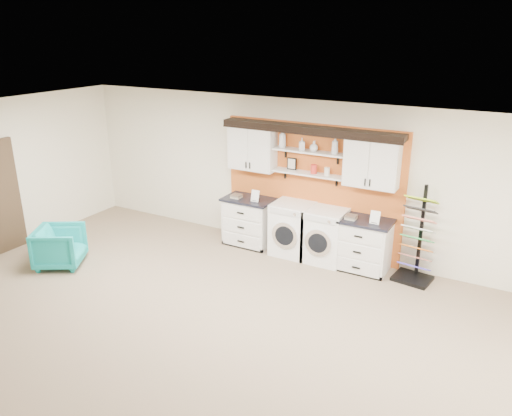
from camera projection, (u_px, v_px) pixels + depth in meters
The scene contains 22 objects.
floor at pixel (183, 364), 6.24m from camera, with size 10.00×10.00×0.00m, color gray.
ceiling at pixel (170, 144), 5.29m from camera, with size 10.00×10.00×0.00m, color white.
wall_back at pixel (312, 178), 9.05m from camera, with size 10.00×10.00×0.00m, color silver.
accent_panel at pixel (311, 189), 9.09m from camera, with size 3.40×0.07×2.40m, color #C35B21.
upper_cabinet_left at pixel (253, 147), 9.24m from camera, with size 0.90×0.35×0.84m.
upper_cabinet_right at pixel (372, 162), 8.21m from camera, with size 0.90×0.35×0.84m.
shelf_lower at pixel (308, 174), 8.85m from camera, with size 1.32×0.28×0.03m, color white.
shelf_upper at pixel (309, 152), 8.71m from camera, with size 1.32×0.28×0.03m, color white.
crown_molding at pixel (310, 129), 8.59m from camera, with size 3.30×0.41×0.13m.
picture_frame at pixel (292, 164), 9.00m from camera, with size 0.18×0.02×0.22m.
canister_red at pixel (314, 169), 8.77m from camera, with size 0.11×0.11×0.16m, color red.
canister_cream at pixel (327, 172), 8.66m from camera, with size 0.10×0.10×0.14m, color silver.
base_cabinet_left at pixel (249, 221), 9.59m from camera, with size 0.95×0.66×0.93m.
base_cabinet_right at pixel (363, 244), 8.56m from camera, with size 0.94×0.66×0.92m.
washer at pixel (293, 229), 9.16m from camera, with size 0.71×0.71×0.99m.
dryer at pixel (325, 236), 8.87m from camera, with size 0.70×0.71×0.97m.
sample_rack at pixel (416, 251), 8.17m from camera, with size 0.65×0.56×1.62m.
armchair at pixel (60, 247), 8.74m from camera, with size 0.76×0.78×0.71m, color #129D9E.
soap_bottle_a at pixel (282, 138), 8.89m from camera, with size 0.13×0.13×0.34m, color silver.
soap_bottle_b at pixel (302, 144), 8.73m from camera, with size 0.10×0.10×0.22m, color silver.
soap_bottle_c at pixel (314, 146), 8.64m from camera, with size 0.14×0.14×0.18m, color silver.
soap_bottle_d at pixel (335, 145), 8.44m from camera, with size 0.12×0.12×0.30m, color silver.
Camera 1 is at (3.34, -4.11, 3.95)m, focal length 35.00 mm.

